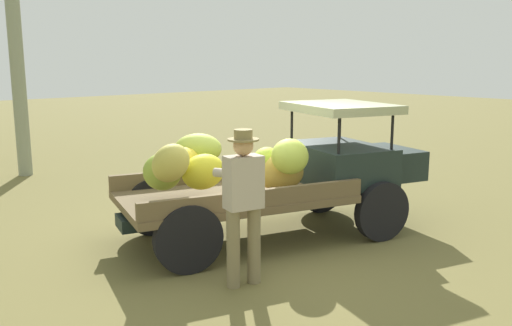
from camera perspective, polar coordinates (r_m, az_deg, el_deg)
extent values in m
plane|color=olive|center=(7.76, 0.43, -7.98)|extent=(60.00, 60.00, 0.00)
cube|color=black|center=(7.71, 0.67, -4.47)|extent=(3.96, 1.54, 0.16)
cylinder|color=black|center=(9.08, 6.72, -2.52)|extent=(0.84, 0.37, 0.83)
cylinder|color=black|center=(7.82, 12.93, -4.92)|extent=(0.84, 0.37, 0.83)
cylinder|color=black|center=(8.00, -10.63, -4.46)|extent=(0.84, 0.37, 0.83)
cylinder|color=black|center=(6.53, -7.02, -7.85)|extent=(0.84, 0.37, 0.83)
cube|color=brown|center=(7.49, -2.43, -3.52)|extent=(3.36, 2.49, 0.10)
cube|color=brown|center=(8.18, -4.61, -1.17)|extent=(2.90, 0.91, 0.22)
cube|color=brown|center=(6.74, 0.20, -3.72)|extent=(2.90, 0.91, 0.22)
cube|color=black|center=(8.21, 8.56, -0.04)|extent=(1.48, 1.77, 0.55)
cube|color=black|center=(8.74, 13.47, 0.08)|extent=(0.97, 1.22, 0.44)
cylinder|color=black|center=(8.90, 8.72, 4.37)|extent=(0.04, 0.04, 0.55)
cylinder|color=black|center=(7.87, 13.96, 3.36)|extent=(0.04, 0.04, 0.55)
cylinder|color=black|center=(8.44, 3.74, 4.14)|extent=(0.04, 0.04, 0.55)
cylinder|color=black|center=(7.35, 8.61, 3.05)|extent=(0.04, 0.04, 0.55)
cube|color=#A8AD84|center=(8.10, 8.72, 5.71)|extent=(1.60, 1.80, 0.12)
ellipsoid|color=#A9C337|center=(7.54, 1.19, 0.25)|extent=(0.49, 0.49, 0.48)
ellipsoid|color=gold|center=(7.48, 2.40, -0.95)|extent=(0.78, 0.77, 0.54)
ellipsoid|color=#A8BB44|center=(7.42, -6.04, 1.45)|extent=(0.76, 0.69, 0.44)
ellipsoid|color=gold|center=(7.17, -7.46, 0.17)|extent=(0.63, 0.59, 0.47)
ellipsoid|color=#90AB39|center=(7.20, -9.70, -0.93)|extent=(0.72, 0.74, 0.61)
ellipsoid|color=gold|center=(6.69, -8.82, 0.00)|extent=(0.59, 0.56, 0.57)
ellipsoid|color=#B9D049|center=(7.17, 3.55, 0.69)|extent=(0.54, 0.57, 0.60)
ellipsoid|color=yellow|center=(7.09, -5.51, -0.91)|extent=(0.63, 0.60, 0.60)
cylinder|color=#817350|center=(6.10, -2.37, -8.88)|extent=(0.15, 0.15, 0.89)
cylinder|color=#817350|center=(6.21, -0.21, -8.49)|extent=(0.15, 0.15, 0.89)
cube|color=#BAAC9A|center=(5.95, -1.31, -2.01)|extent=(0.44, 0.32, 0.58)
cylinder|color=#BAAC9A|center=(5.98, -2.61, -1.11)|extent=(0.27, 0.40, 0.10)
cylinder|color=#BAAC9A|center=(6.07, -0.92, -0.92)|extent=(0.37, 0.33, 0.10)
sphere|color=tan|center=(5.88, -1.33, 1.80)|extent=(0.22, 0.22, 0.22)
cylinder|color=olive|center=(5.87, -1.33, 2.44)|extent=(0.34, 0.34, 0.02)
cylinder|color=olive|center=(5.86, -1.33, 3.02)|extent=(0.20, 0.20, 0.10)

